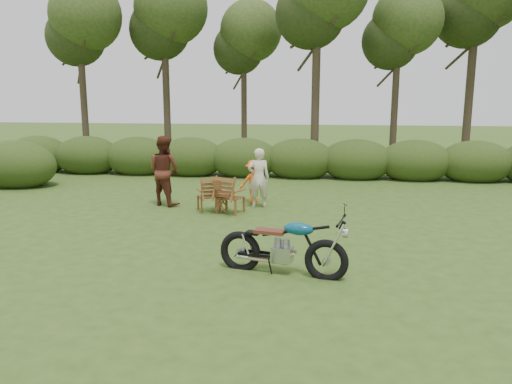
# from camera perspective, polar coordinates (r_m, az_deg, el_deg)

# --- Properties ---
(ground) EXTENTS (80.00, 80.00, 0.00)m
(ground) POSITION_cam_1_polar(r_m,az_deg,el_deg) (9.27, 2.46, -7.36)
(ground) COLOR #2D4818
(ground) RESTS_ON ground
(tree_line) EXTENTS (22.52, 11.62, 8.14)m
(tree_line) POSITION_cam_1_polar(r_m,az_deg,el_deg) (18.51, 6.88, 13.78)
(tree_line) COLOR #362C1D
(tree_line) RESTS_ON ground
(motorcycle) EXTENTS (2.19, 1.19, 1.19)m
(motorcycle) POSITION_cam_1_polar(r_m,az_deg,el_deg) (8.45, 2.98, -9.25)
(motorcycle) COLOR #0C7BA6
(motorcycle) RESTS_ON ground
(lawn_chair_right) EXTENTS (0.84, 0.84, 0.95)m
(lawn_chair_right) POSITION_cam_1_polar(r_m,az_deg,el_deg) (12.56, -2.89, -2.40)
(lawn_chair_right) COLOR brown
(lawn_chair_right) RESTS_ON ground
(lawn_chair_left) EXTENTS (0.81, 0.81, 0.88)m
(lawn_chair_left) POSITION_cam_1_polar(r_m,az_deg,el_deg) (12.86, -5.38, -2.12)
(lawn_chair_left) COLOR brown
(lawn_chair_left) RESTS_ON ground
(side_table) EXTENTS (0.51, 0.43, 0.51)m
(side_table) POSITION_cam_1_polar(r_m,az_deg,el_deg) (12.55, -3.94, -1.22)
(side_table) COLOR brown
(side_table) RESTS_ON ground
(cup) EXTENTS (0.14, 0.14, 0.11)m
(cup) POSITION_cam_1_polar(r_m,az_deg,el_deg) (12.51, -3.77, 0.19)
(cup) COLOR beige
(cup) RESTS_ON side_table
(adult_a) EXTENTS (0.63, 0.47, 1.57)m
(adult_a) POSITION_cam_1_polar(r_m,az_deg,el_deg) (13.19, 0.31, -1.72)
(adult_a) COLOR beige
(adult_a) RESTS_ON ground
(adult_b) EXTENTS (1.11, 1.01, 1.86)m
(adult_b) POSITION_cam_1_polar(r_m,az_deg,el_deg) (13.68, -10.31, -1.44)
(adult_b) COLOR #502317
(adult_b) RESTS_ON ground
(child) EXTENTS (0.87, 0.70, 1.18)m
(child) POSITION_cam_1_polar(r_m,az_deg,el_deg) (13.70, -0.33, -1.23)
(child) COLOR #F55D17
(child) RESTS_ON ground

